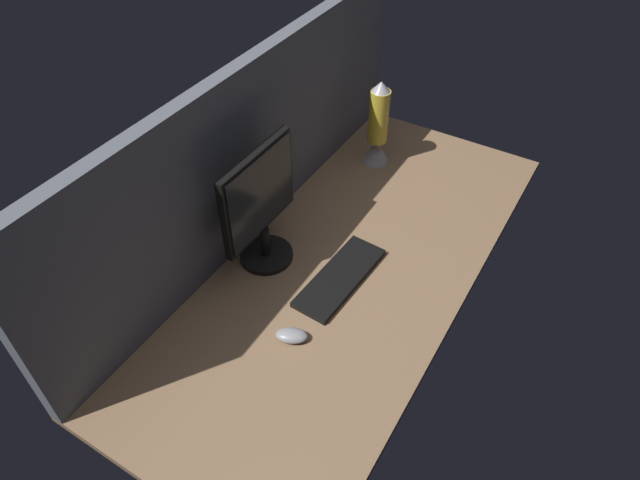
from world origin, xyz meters
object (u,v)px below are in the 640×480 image
object	(u,v)px
keyboard	(340,277)
lava_lamp	(378,129)
monitor	(260,205)
mouse	(292,335)

from	to	relation	value
keyboard	lava_lamp	size ratio (longest dim) A/B	1.04
monitor	keyboard	world-z (taller)	monitor
mouse	lava_lamp	xyz separation A→B (cm)	(92.78, 19.75, 13.17)
monitor	lava_lamp	world-z (taller)	monitor
keyboard	mouse	bearing A→B (deg)	-177.45
monitor	lava_lamp	distance (cm)	69.33
mouse	lava_lamp	bearing A→B (deg)	-12.42
monitor	mouse	bearing A→B (deg)	-132.24
keyboard	mouse	size ratio (longest dim) A/B	3.85
keyboard	mouse	world-z (taller)	mouse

